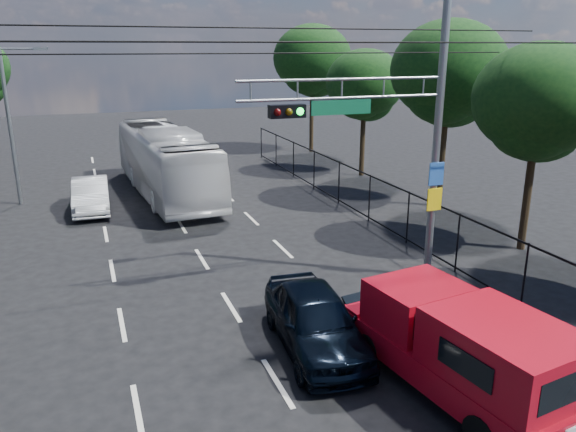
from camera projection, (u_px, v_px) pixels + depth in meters
name	position (u px, v px, depth m)	size (l,w,h in m)	color
lane_markings	(191.00, 241.00, 21.34)	(6.12, 38.00, 0.01)	beige
signal_mast	(404.00, 114.00, 16.18)	(6.43, 0.39, 9.50)	slate
streetlight_left	(13.00, 119.00, 25.28)	(2.09, 0.22, 7.08)	slate
utility_wires	(215.00, 41.00, 14.61)	(22.00, 5.04, 0.74)	black
fence_right	(392.00, 208.00, 21.93)	(0.06, 34.03, 2.00)	black
tree_right_b	(538.00, 109.00, 19.13)	(4.50, 4.50, 7.31)	black
tree_right_c	(449.00, 79.00, 24.52)	(5.10, 5.10, 8.29)	black
tree_right_d	(365.00, 89.00, 30.92)	(4.32, 4.32, 7.02)	black
tree_right_e	(312.00, 64.00, 37.86)	(5.28, 5.28, 8.58)	black
red_pickup	(460.00, 345.00, 11.69)	(2.82, 5.94, 2.13)	black
navy_hatchback	(315.00, 320.00, 13.58)	(1.80, 4.49, 1.53)	black
white_bus	(166.00, 162.00, 27.68)	(2.78, 11.86, 3.30)	silver
white_van	(91.00, 195.00, 25.11)	(1.53, 4.38, 1.44)	silver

